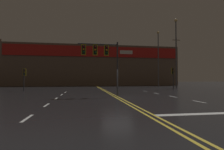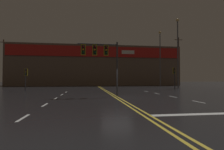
{
  "view_description": "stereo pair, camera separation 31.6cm",
  "coord_description": "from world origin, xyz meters",
  "px_view_note": "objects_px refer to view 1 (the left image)",
  "views": [
    {
      "loc": [
        -2.83,
        -14.6,
        1.54
      ],
      "look_at": [
        0.0,
        3.03,
        2.0
      ],
      "focal_mm": 28.0,
      "sensor_mm": 36.0,
      "label": 1
    },
    {
      "loc": [
        -2.52,
        -14.65,
        1.54
      ],
      "look_at": [
        0.0,
        3.03,
        2.0
      ],
      "focal_mm": 28.0,
      "sensor_mm": 36.0,
      "label": 2
    }
  ],
  "objects_px": {
    "traffic_signal_corner_northwest": "(24,74)",
    "streetlight_far_right": "(176,45)",
    "traffic_signal_median": "(100,54)",
    "streetlight_far_left": "(158,52)",
    "traffic_signal_corner_northeast": "(173,73)"
  },
  "relations": [
    {
      "from": "traffic_signal_corner_northeast",
      "to": "traffic_signal_corner_northwest",
      "type": "bearing_deg",
      "value": 179.96
    },
    {
      "from": "streetlight_far_right",
      "to": "traffic_signal_corner_northwest",
      "type": "bearing_deg",
      "value": -172.24
    },
    {
      "from": "traffic_signal_median",
      "to": "streetlight_far_right",
      "type": "relative_size",
      "value": 0.41
    },
    {
      "from": "traffic_signal_corner_northeast",
      "to": "streetlight_far_right",
      "type": "distance_m",
      "value": 6.56
    },
    {
      "from": "traffic_signal_median",
      "to": "streetlight_far_left",
      "type": "xyz_separation_m",
      "value": [
        14.39,
        19.63,
        3.51
      ]
    },
    {
      "from": "traffic_signal_corner_northwest",
      "to": "streetlight_far_right",
      "type": "relative_size",
      "value": 0.25
    },
    {
      "from": "traffic_signal_median",
      "to": "streetlight_far_right",
      "type": "bearing_deg",
      "value": 40.93
    },
    {
      "from": "traffic_signal_corner_northeast",
      "to": "streetlight_far_right",
      "type": "height_order",
      "value": "streetlight_far_right"
    },
    {
      "from": "traffic_signal_corner_northeast",
      "to": "streetlight_far_right",
      "type": "relative_size",
      "value": 0.27
    },
    {
      "from": "streetlight_far_left",
      "to": "traffic_signal_corner_northwest",
      "type": "bearing_deg",
      "value": -156.88
    },
    {
      "from": "traffic_signal_corner_northwest",
      "to": "traffic_signal_corner_northeast",
      "type": "relative_size",
      "value": 0.9
    },
    {
      "from": "traffic_signal_median",
      "to": "traffic_signal_corner_northwest",
      "type": "distance_m",
      "value": 13.5
    },
    {
      "from": "traffic_signal_corner_northwest",
      "to": "streetlight_far_left",
      "type": "height_order",
      "value": "streetlight_far_left"
    },
    {
      "from": "streetlight_far_right",
      "to": "traffic_signal_corner_northeast",
      "type": "bearing_deg",
      "value": -126.31
    },
    {
      "from": "streetlight_far_right",
      "to": "traffic_signal_median",
      "type": "bearing_deg",
      "value": -139.07
    }
  ]
}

